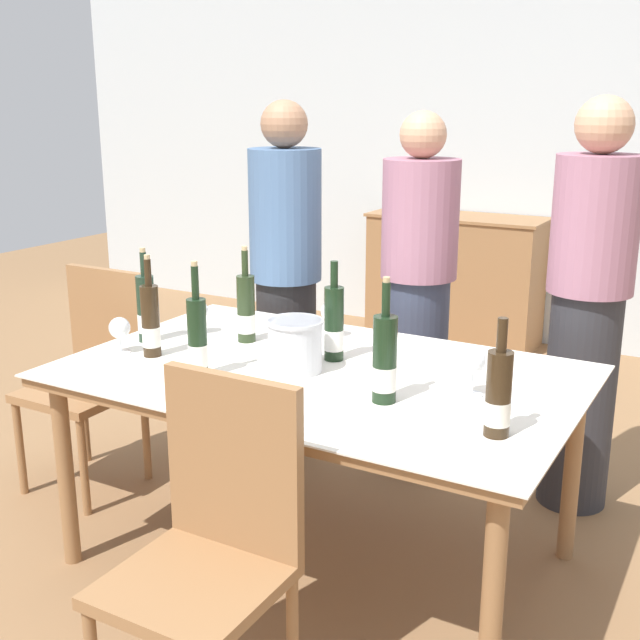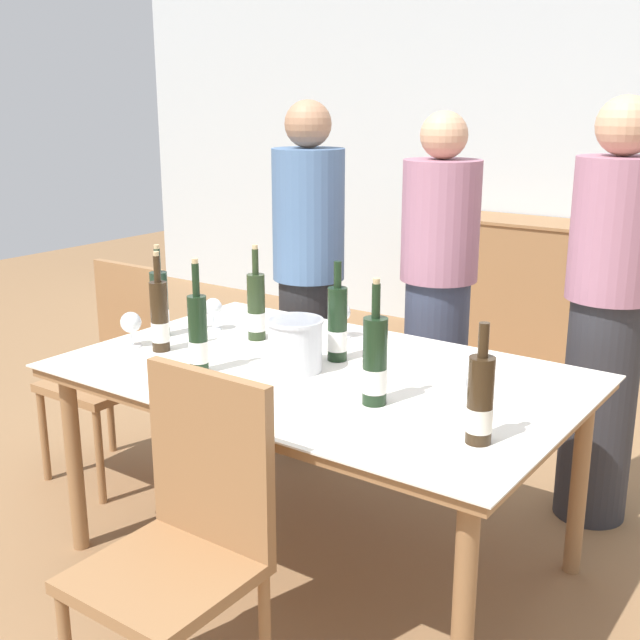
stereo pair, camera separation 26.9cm
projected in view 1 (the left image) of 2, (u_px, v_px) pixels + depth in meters
The scene contains 21 objects.
ground_plane at pixel (320, 558), 2.96m from camera, with size 12.00×12.00×0.00m, color olive.
back_wall at pixel (558, 136), 5.22m from camera, with size 8.00×0.10×2.80m.
sideboard_cabinet at pixel (455, 279), 5.50m from camera, with size 1.18×0.46×0.88m.
dining_table at pixel (320, 387), 2.78m from camera, with size 1.75×1.11×0.73m.
ice_bucket at pixel (295, 344), 2.73m from camera, with size 0.20×0.20×0.18m.
wine_bottle_0 at pixel (197, 339), 2.66m from camera, with size 0.07×0.07×0.40m.
wine_bottle_1 at pixel (385, 361), 2.44m from camera, with size 0.08×0.08×0.39m.
wine_bottle_2 at pixel (334, 325), 2.84m from camera, with size 0.07×0.07×0.36m.
wine_bottle_3 at pixel (151, 322), 2.88m from camera, with size 0.07×0.07×0.37m.
wine_bottle_4 at pixel (498, 395), 2.20m from camera, with size 0.07×0.07×0.34m.
wine_bottle_5 at pixel (246, 310), 3.06m from camera, with size 0.07×0.07×0.37m.
wine_bottle_6 at pixel (146, 310), 3.06m from camera, with size 0.07×0.07×0.36m.
wine_glass_0 at pixel (199, 311), 3.17m from camera, with size 0.07×0.07×0.13m.
wine_glass_1 at pixel (330, 313), 3.12m from camera, with size 0.08×0.08×0.14m.
wine_glass_2 at pixel (120, 329), 2.93m from camera, with size 0.08×0.08×0.13m.
wine_glass_3 at pixel (473, 363), 2.50m from camera, with size 0.08×0.08×0.15m.
chair_left_end at pixel (94, 365), 3.45m from camera, with size 0.42×0.42×0.93m.
chair_near_front at pixel (213, 535), 2.11m from camera, with size 0.42×0.42×0.94m.
person_host at pixel (286, 281), 3.71m from camera, with size 0.33×0.33×1.63m.
person_guest_left at pixel (418, 297), 3.51m from camera, with size 0.33×0.33×1.59m.
person_guest_right at pixel (587, 310), 3.16m from camera, with size 0.33×0.33×1.65m.
Camera 1 is at (1.29, -2.27, 1.64)m, focal length 45.00 mm.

